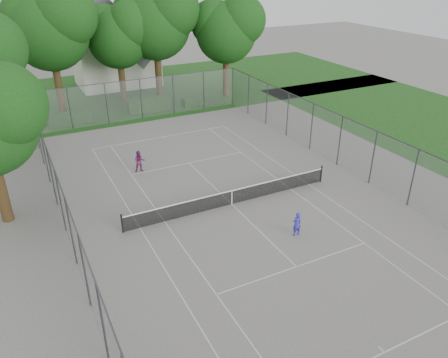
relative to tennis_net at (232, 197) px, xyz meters
name	(u,v)px	position (x,y,z in m)	size (l,w,h in m)	color
ground	(232,204)	(0.00, 0.00, -0.51)	(120.00, 120.00, 0.00)	slate
grass_far	(117,93)	(0.00, 26.00, -0.51)	(60.00, 20.00, 0.00)	#174212
court_markings	(232,204)	(0.00, 0.00, -0.50)	(11.03, 23.83, 0.01)	beige
tennis_net	(232,197)	(0.00, 0.00, 0.00)	(12.87, 0.10, 1.10)	black
perimeter_fence	(232,177)	(0.00, 0.00, 1.30)	(18.08, 34.08, 3.52)	#38383D
tree_far_left	(49,24)	(-5.89, 22.28, 7.15)	(7.75, 7.08, 11.14)	#3A2715
tree_far_midleft	(118,32)	(0.10, 23.03, 5.99)	(6.59, 6.02, 9.47)	#3A2715
tree_far_midright	(156,18)	(3.71, 22.57, 7.11)	(7.71, 7.04, 11.09)	#3A2715
tree_far_right	(227,27)	(10.02, 20.08, 6.19)	(6.78, 6.19, 9.75)	#3A2715
hedge_left	(69,118)	(-6.00, 18.57, -0.06)	(3.63, 1.09, 0.91)	#194114
hedge_mid	(149,105)	(1.15, 18.66, 0.10)	(3.89, 1.11, 1.22)	#194114
hedge_right	(196,101)	(5.75, 18.38, -0.13)	(2.56, 0.94, 0.77)	#194114
house	(114,46)	(1.11, 29.43, 3.69)	(8.39, 6.50, 10.45)	silver
girl_player	(297,224)	(1.51, -4.23, 0.15)	(0.49, 0.32, 1.33)	#322FB2
woman_player	(140,161)	(-3.41, 6.62, 0.22)	(0.71, 0.55, 1.46)	#6D2457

